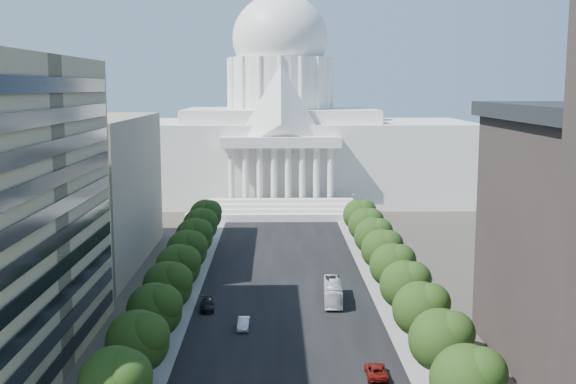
{
  "coord_description": "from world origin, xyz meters",
  "views": [
    {
      "loc": [
        -1.6,
        -46.16,
        36.17
      ],
      "look_at": [
        0.65,
        81.38,
        17.39
      ],
      "focal_mm": 45.0,
      "sensor_mm": 36.0,
      "label": 1
    }
  ],
  "objects": [
    {
      "name": "tree_r_f",
      "position": [
        18.34,
        71.81,
        6.45
      ],
      "size": [
        7.79,
        7.6,
        9.97
      ],
      "color": "#33261C",
      "rests_on": "ground"
    },
    {
      "name": "tree_l_j",
      "position": [
        -17.66,
        119.81,
        6.45
      ],
      "size": [
        7.79,
        7.6,
        9.97
      ],
      "color": "#33261C",
      "rests_on": "ground"
    },
    {
      "name": "tree_l_c",
      "position": [
        -17.66,
        35.81,
        6.45
      ],
      "size": [
        7.79,
        7.6,
        9.97
      ],
      "color": "#33261C",
      "rests_on": "ground"
    },
    {
      "name": "tree_l_g",
      "position": [
        -17.66,
        83.81,
        6.45
      ],
      "size": [
        7.79,
        7.6,
        9.97
      ],
      "color": "#33261C",
      "rests_on": "ground"
    },
    {
      "name": "tree_l_i",
      "position": [
        -17.66,
        107.81,
        6.45
      ],
      "size": [
        7.79,
        7.6,
        9.97
      ],
      "color": "#33261C",
      "rests_on": "ground"
    },
    {
      "name": "tree_r_e",
      "position": [
        18.34,
        59.81,
        6.45
      ],
      "size": [
        7.79,
        7.6,
        9.97
      ],
      "color": "#33261C",
      "rests_on": "ground"
    },
    {
      "name": "road_asphalt",
      "position": [
        0.0,
        90.0,
        0.0
      ],
      "size": [
        30.0,
        260.0,
        0.01
      ],
      "primitive_type": "cube",
      "color": "black",
      "rests_on": "ground"
    },
    {
      "name": "tree_r_g",
      "position": [
        18.34,
        83.81,
        6.45
      ],
      "size": [
        7.79,
        7.6,
        9.97
      ],
      "color": "#33261C",
      "rests_on": "ground"
    },
    {
      "name": "capitol",
      "position": [
        0.0,
        184.89,
        20.01
      ],
      "size": [
        120.0,
        56.0,
        73.0
      ],
      "color": "white",
      "rests_on": "ground"
    },
    {
      "name": "city_bus",
      "position": [
        8.09,
        71.69,
        1.74
      ],
      "size": [
        3.59,
        12.61,
        3.47
      ],
      "primitive_type": "imported",
      "rotation": [
        0.0,
        0.0,
        -0.05
      ],
      "color": "silver",
      "rests_on": "ground"
    },
    {
      "name": "streetlight_b",
      "position": [
        19.9,
        35.0,
        5.82
      ],
      "size": [
        2.61,
        0.44,
        9.0
      ],
      "color": "gray",
      "rests_on": "ground"
    },
    {
      "name": "streetlight_f",
      "position": [
        19.9,
        135.0,
        5.82
      ],
      "size": [
        2.61,
        0.44,
        9.0
      ],
      "color": "gray",
      "rests_on": "ground"
    },
    {
      "name": "tree_r_h",
      "position": [
        18.34,
        95.81,
        6.45
      ],
      "size": [
        7.79,
        7.6,
        9.97
      ],
      "color": "#33261C",
      "rests_on": "ground"
    },
    {
      "name": "tree_r_j",
      "position": [
        18.34,
        119.81,
        6.45
      ],
      "size": [
        7.79,
        7.6,
        9.97
      ],
      "color": "#33261C",
      "rests_on": "ground"
    },
    {
      "name": "sidewalk_right",
      "position": [
        19.0,
        90.0,
        0.0
      ],
      "size": [
        8.0,
        260.0,
        0.02
      ],
      "primitive_type": "cube",
      "color": "gray",
      "rests_on": "ground"
    },
    {
      "name": "streetlight_e",
      "position": [
        19.9,
        110.0,
        5.82
      ],
      "size": [
        2.61,
        0.44,
        9.0
      ],
      "color": "gray",
      "rests_on": "ground"
    },
    {
      "name": "office_block_left_far",
      "position": [
        -48.0,
        100.0,
        15.0
      ],
      "size": [
        38.0,
        52.0,
        30.0
      ],
      "primitive_type": "cube",
      "color": "gray",
      "rests_on": "ground"
    },
    {
      "name": "streetlight_d",
      "position": [
        19.9,
        85.0,
        5.82
      ],
      "size": [
        2.61,
        0.44,
        9.0
      ],
      "color": "gray",
      "rests_on": "ground"
    },
    {
      "name": "tree_l_d",
      "position": [
        -17.66,
        47.81,
        6.45
      ],
      "size": [
        7.79,
        7.6,
        9.97
      ],
      "color": "#33261C",
      "rests_on": "ground"
    },
    {
      "name": "car_silver",
      "position": [
        -6.43,
        58.2,
        0.81
      ],
      "size": [
        1.86,
        4.95,
        1.61
      ],
      "primitive_type": "imported",
      "rotation": [
        0.0,
        0.0,
        -0.03
      ],
      "color": "#B9BCC1",
      "rests_on": "ground"
    },
    {
      "name": "tree_r_b",
      "position": [
        18.34,
        23.81,
        6.45
      ],
      "size": [
        7.79,
        7.6,
        9.97
      ],
      "color": "#33261C",
      "rests_on": "ground"
    },
    {
      "name": "tree_l_b",
      "position": [
        -17.66,
        23.81,
        6.45
      ],
      "size": [
        7.79,
        7.6,
        9.97
      ],
      "color": "#33261C",
      "rests_on": "ground"
    },
    {
      "name": "car_red",
      "position": [
        10.99,
        39.78,
        0.77
      ],
      "size": [
        2.63,
        5.6,
        1.55
      ],
      "primitive_type": "imported",
      "rotation": [
        0.0,
        0.0,
        3.13
      ],
      "color": "#68100B",
      "rests_on": "ground"
    },
    {
      "name": "tree_r_d",
      "position": [
        18.34,
        47.81,
        6.45
      ],
      "size": [
        7.79,
        7.6,
        9.97
      ],
      "color": "#33261C",
      "rests_on": "ground"
    },
    {
      "name": "tree_r_c",
      "position": [
        18.34,
        35.81,
        6.45
      ],
      "size": [
        7.79,
        7.6,
        9.97
      ],
      "color": "#33261C",
      "rests_on": "ground"
    },
    {
      "name": "car_dark_b",
      "position": [
        -12.79,
        67.52,
        0.8
      ],
      "size": [
        2.76,
        5.68,
        1.59
      ],
      "primitive_type": "imported",
      "rotation": [
        0.0,
        0.0,
        0.1
      ],
      "color": "black",
      "rests_on": "ground"
    },
    {
      "name": "tree_r_i",
      "position": [
        18.34,
        107.81,
        6.45
      ],
      "size": [
        7.79,
        7.6,
        9.97
      ],
      "color": "#33261C",
      "rests_on": "ground"
    },
    {
      "name": "tree_l_h",
      "position": [
        -17.66,
        95.81,
        6.45
      ],
      "size": [
        7.79,
        7.6,
        9.97
      ],
      "color": "#33261C",
      "rests_on": "ground"
    },
    {
      "name": "tree_l_e",
      "position": [
        -17.66,
        59.81,
        6.45
      ],
      "size": [
        7.79,
        7.6,
        9.97
      ],
      "color": "#33261C",
      "rests_on": "ground"
    },
    {
      "name": "tree_l_f",
      "position": [
        -17.66,
        71.81,
        6.45
      ],
      "size": [
        7.79,
        7.6,
        9.97
      ],
      "color": "#33261C",
      "rests_on": "ground"
    },
    {
      "name": "streetlight_c",
      "position": [
        19.9,
        60.0,
        5.82
      ],
      "size": [
        2.61,
        0.44,
        9.0
      ],
      "color": "gray",
      "rests_on": "ground"
    },
    {
      "name": "sidewalk_left",
      "position": [
        -19.0,
        90.0,
        0.0
      ],
      "size": [
        8.0,
        260.0,
        0.02
      ],
      "primitive_type": "cube",
      "color": "gray",
      "rests_on": "ground"
    }
  ]
}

